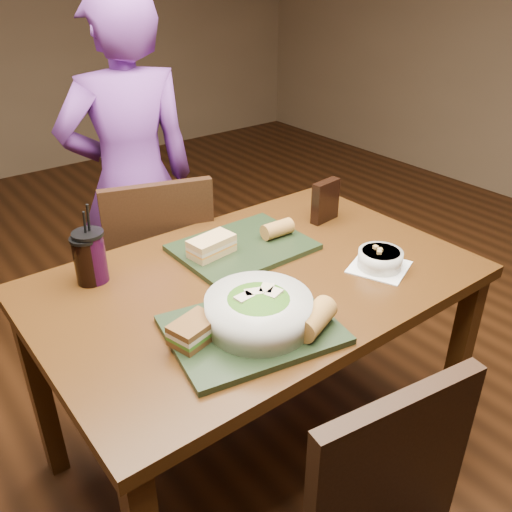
# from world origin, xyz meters

# --- Properties ---
(ground) EXTENTS (6.00, 6.00, 0.00)m
(ground) POSITION_xyz_m (0.00, 0.00, 0.00)
(ground) COLOR #381C0B
(ground) RESTS_ON ground
(dining_table) EXTENTS (1.30, 0.85, 0.75)m
(dining_table) POSITION_xyz_m (0.00, 0.00, 0.66)
(dining_table) COLOR #41240D
(dining_table) RESTS_ON ground
(chair_far) EXTENTS (0.50, 0.51, 0.91)m
(chair_far) POSITION_xyz_m (-0.06, 0.58, 0.51)
(chair_far) COLOR black
(chair_far) RESTS_ON ground
(diner) EXTENTS (0.62, 0.46, 1.54)m
(diner) POSITION_xyz_m (0.03, 0.88, 0.77)
(diner) COLOR #6A3187
(diner) RESTS_ON ground
(tray_near) EXTENTS (0.47, 0.39, 0.02)m
(tray_near) POSITION_xyz_m (-0.18, -0.22, 0.76)
(tray_near) COLOR black
(tray_near) RESTS_ON dining_table
(tray_far) EXTENTS (0.42, 0.32, 0.02)m
(tray_far) POSITION_xyz_m (0.07, 0.16, 0.76)
(tray_far) COLOR black
(tray_far) RESTS_ON dining_table
(salad_bowl) EXTENTS (0.27, 0.27, 0.09)m
(salad_bowl) POSITION_xyz_m (-0.16, -0.22, 0.81)
(salad_bowl) COLOR silver
(salad_bowl) RESTS_ON tray_near
(soup_bowl) EXTENTS (0.22, 0.22, 0.07)m
(soup_bowl) POSITION_xyz_m (0.33, -0.19, 0.78)
(soup_bowl) COLOR white
(soup_bowl) RESTS_ON dining_table
(sandwich_near) EXTENTS (0.13, 0.11, 0.05)m
(sandwich_near) POSITION_xyz_m (-0.32, -0.17, 0.80)
(sandwich_near) COLOR #593819
(sandwich_near) RESTS_ON tray_near
(sandwich_far) EXTENTS (0.15, 0.10, 0.06)m
(sandwich_far) POSITION_xyz_m (-0.04, 0.17, 0.80)
(sandwich_far) COLOR tan
(sandwich_far) RESTS_ON tray_far
(baguette_near) EXTENTS (0.15, 0.11, 0.07)m
(baguette_near) POSITION_xyz_m (-0.06, -0.32, 0.80)
(baguette_near) COLOR #AD7533
(baguette_near) RESTS_ON tray_near
(baguette_far) EXTENTS (0.11, 0.06, 0.05)m
(baguette_far) POSITION_xyz_m (0.20, 0.14, 0.79)
(baguette_far) COLOR #AD7533
(baguette_far) RESTS_ON tray_far
(cup_cola) EXTENTS (0.08, 0.08, 0.23)m
(cup_cola) POSITION_xyz_m (-0.41, 0.28, 0.82)
(cup_cola) COLOR black
(cup_cola) RESTS_ON dining_table
(cup_berry) EXTENTS (0.09, 0.09, 0.25)m
(cup_berry) POSITION_xyz_m (-0.39, 0.28, 0.83)
(cup_berry) COLOR black
(cup_berry) RESTS_ON dining_table
(chip_bag) EXTENTS (0.12, 0.05, 0.15)m
(chip_bag) POSITION_xyz_m (0.44, 0.16, 0.83)
(chip_bag) COLOR black
(chip_bag) RESTS_ON dining_table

